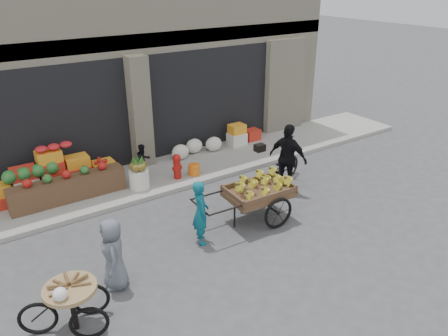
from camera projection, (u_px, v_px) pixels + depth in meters
ground at (243, 247)px, 9.24m from camera, size 80.00×80.00×0.00m
sidewalk at (158, 176)px, 12.31m from camera, size 18.00×2.20×0.12m
building at (96, 38)px, 13.92m from camera, size 14.00×6.45×7.00m
fruit_display at (62, 174)px, 11.01m from camera, size 3.10×1.12×1.24m
pineapple_bin at (139, 179)px, 11.42m from camera, size 0.52×0.52×0.50m
fire_hydrant at (177, 165)px, 11.89m from camera, size 0.22×0.22×0.71m
orange_bucket at (194, 169)px, 12.20m from camera, size 0.32×0.32×0.30m
right_bay_goods at (223, 140)px, 13.95m from camera, size 3.35×0.60×0.70m
seated_person at (143, 160)px, 11.99m from camera, size 0.51×0.43×0.93m
banana_cart at (257, 191)px, 9.93m from camera, size 2.59×1.16×1.06m
vendor_woman at (201, 212)px, 9.15m from camera, size 0.49×0.61×1.44m
tricycle_cart at (71, 301)px, 6.92m from camera, size 1.45×1.09×0.95m
vendor_grey at (113, 254)px, 7.83m from camera, size 0.63×0.79×1.41m
bicycle at (283, 167)px, 11.90m from camera, size 1.82×1.15×0.90m
cyclist at (288, 158)px, 11.30m from camera, size 0.78×1.16×1.82m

